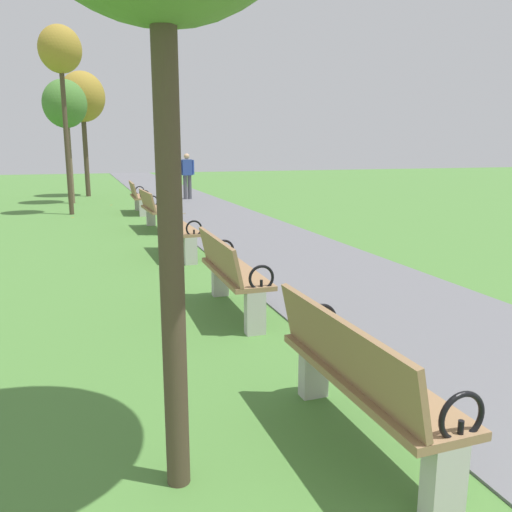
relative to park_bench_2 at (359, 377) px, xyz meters
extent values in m
cube|color=slate|center=(1.88, 14.76, -0.48)|extent=(2.76, 44.00, 0.02)
cube|color=#93704C|center=(0.05, 0.00, -0.01)|extent=(0.47, 1.61, 0.05)
cube|color=#93704C|center=(-0.14, 0.00, 0.21)|extent=(0.16, 1.60, 0.40)
cube|color=#B7B5AD|center=(0.07, -0.74, -0.26)|extent=(0.20, 0.12, 0.45)
cube|color=#B7B5AD|center=(0.04, 0.74, -0.26)|extent=(0.20, 0.12, 0.45)
torus|color=black|center=(0.13, -0.76, 0.10)|extent=(0.27, 0.04, 0.27)
cylinder|color=black|center=(0.13, -0.76, 0.02)|extent=(0.03, 0.03, 0.12)
torus|color=black|center=(0.10, 0.76, 0.10)|extent=(0.27, 0.04, 0.27)
cylinder|color=black|center=(0.10, 0.76, 0.02)|extent=(0.03, 0.03, 0.12)
cube|color=#93704C|center=(0.05, 2.91, -0.01)|extent=(0.46, 1.61, 0.05)
cube|color=#93704C|center=(-0.14, 2.91, 0.21)|extent=(0.14, 1.60, 0.40)
cube|color=#B7B5AD|center=(0.04, 2.17, -0.26)|extent=(0.20, 0.12, 0.45)
cube|color=#B7B5AD|center=(0.06, 3.65, -0.26)|extent=(0.20, 0.12, 0.45)
torus|color=black|center=(0.10, 2.15, 0.10)|extent=(0.27, 0.03, 0.27)
cylinder|color=black|center=(0.10, 2.15, 0.02)|extent=(0.03, 0.03, 0.12)
torus|color=black|center=(0.12, 3.67, 0.10)|extent=(0.27, 0.03, 0.27)
cylinder|color=black|center=(0.12, 3.67, 0.02)|extent=(0.03, 0.03, 0.12)
cube|color=#93704C|center=(0.05, 6.30, -0.01)|extent=(0.48, 1.61, 0.05)
cube|color=#93704C|center=(-0.14, 6.29, 0.21)|extent=(0.16, 1.60, 0.40)
cube|color=#B7B5AD|center=(0.07, 5.56, -0.26)|extent=(0.20, 0.12, 0.45)
cube|color=#B7B5AD|center=(0.04, 7.04, -0.26)|extent=(0.20, 0.12, 0.45)
torus|color=black|center=(0.13, 5.54, 0.10)|extent=(0.27, 0.04, 0.27)
cylinder|color=black|center=(0.13, 5.54, 0.02)|extent=(0.03, 0.03, 0.12)
torus|color=black|center=(0.09, 7.06, 0.10)|extent=(0.27, 0.04, 0.27)
cylinder|color=black|center=(0.09, 7.06, 0.02)|extent=(0.03, 0.03, 0.12)
cube|color=#93704C|center=(0.05, 9.36, -0.01)|extent=(0.51, 1.62, 0.05)
cube|color=#93704C|center=(-0.14, 9.36, 0.21)|extent=(0.19, 1.60, 0.40)
cube|color=#B7B5AD|center=(0.08, 8.63, -0.26)|extent=(0.20, 0.13, 0.45)
cube|color=#B7B5AD|center=(0.02, 10.10, -0.26)|extent=(0.20, 0.13, 0.45)
torus|color=black|center=(0.15, 8.61, 0.10)|extent=(0.27, 0.04, 0.27)
cylinder|color=black|center=(0.15, 8.61, 0.02)|extent=(0.03, 0.03, 0.12)
torus|color=black|center=(0.08, 10.13, 0.10)|extent=(0.27, 0.04, 0.27)
cylinder|color=black|center=(0.08, 10.13, 0.02)|extent=(0.03, 0.03, 0.12)
cube|color=#93704C|center=(0.05, 12.61, -0.01)|extent=(0.47, 1.61, 0.05)
cube|color=#93704C|center=(-0.14, 12.62, 0.21)|extent=(0.15, 1.60, 0.40)
cube|color=#B7B5AD|center=(0.04, 11.87, -0.26)|extent=(0.20, 0.12, 0.45)
cube|color=#B7B5AD|center=(0.07, 13.35, -0.26)|extent=(0.20, 0.12, 0.45)
torus|color=black|center=(0.10, 11.85, 0.10)|extent=(0.27, 0.03, 0.27)
cylinder|color=black|center=(0.10, 11.85, 0.02)|extent=(0.03, 0.03, 0.12)
torus|color=black|center=(0.13, 13.37, 0.10)|extent=(0.27, 0.03, 0.27)
cylinder|color=black|center=(0.13, 13.37, 0.02)|extent=(0.03, 0.03, 0.12)
cylinder|color=#4C3D2D|center=(-1.13, 0.02, 0.91)|extent=(0.13, 0.13, 2.79)
cylinder|color=#4C3D2D|center=(-1.83, 12.95, 1.53)|extent=(0.13, 0.13, 4.02)
ellipsoid|color=olive|center=(-1.83, 12.95, 3.93)|extent=(1.13, 1.13, 1.24)
cylinder|color=brown|center=(-1.86, 16.10, 0.89)|extent=(0.21, 0.21, 2.76)
ellipsoid|color=#477A33|center=(-1.86, 16.10, 2.77)|extent=(1.41, 1.41, 1.55)
cylinder|color=#4C3D2D|center=(-1.27, 18.59, 1.07)|extent=(0.18, 0.18, 3.12)
ellipsoid|color=olive|center=(-1.27, 18.59, 3.22)|extent=(1.67, 1.67, 1.84)
cylinder|color=#4C4C56|center=(2.20, 16.13, -0.04)|extent=(0.14, 0.14, 0.85)
cylinder|color=#4C4C56|center=(2.04, 16.13, -0.04)|extent=(0.14, 0.14, 0.85)
cube|color=#2D4799|center=(2.12, 16.13, 0.66)|extent=(0.34, 0.23, 0.56)
sphere|color=tan|center=(2.12, 16.13, 1.05)|extent=(0.20, 0.20, 0.20)
cylinder|color=#2D4799|center=(2.34, 16.13, 0.66)|extent=(0.09, 0.09, 0.52)
cylinder|color=#2D4799|center=(1.90, 16.13, 0.66)|extent=(0.09, 0.09, 0.52)
cylinder|color=#AD6B23|center=(-0.63, 15.09, -0.48)|extent=(0.11, 0.11, 0.00)
cylinder|color=brown|center=(1.17, 11.96, -0.46)|extent=(0.15, 0.15, 0.00)
cylinder|color=#AD6B23|center=(-1.81, 12.24, -0.48)|extent=(0.11, 0.11, 0.00)
cylinder|color=#BC842D|center=(0.29, 1.00, -0.48)|extent=(0.12, 0.12, 0.00)
camera|label=1|loc=(-1.56, -2.64, 1.39)|focal=36.69mm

